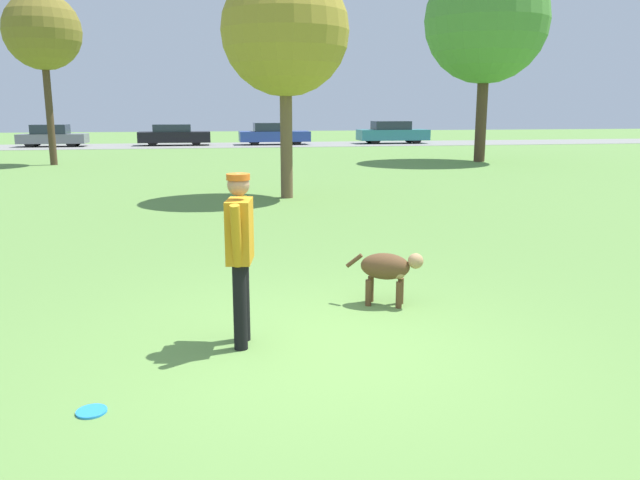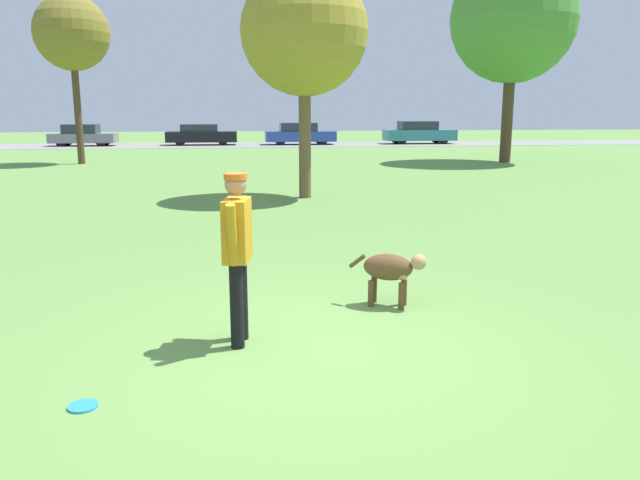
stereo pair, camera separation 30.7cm
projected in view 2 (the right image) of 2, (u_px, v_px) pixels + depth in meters
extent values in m
plane|color=#608C42|center=(309.00, 348.00, 5.93)|extent=(120.00, 120.00, 0.00)
cube|color=gray|center=(246.00, 145.00, 39.50)|extent=(120.00, 6.00, 0.01)
cylinder|color=black|center=(241.00, 298.00, 6.10)|extent=(0.15, 0.15, 0.83)
cylinder|color=black|center=(237.00, 306.00, 5.87)|extent=(0.15, 0.15, 0.83)
cube|color=#C68419|center=(237.00, 230.00, 5.84)|extent=(0.29, 0.46, 0.59)
cylinder|color=#C68419|center=(241.00, 225.00, 6.07)|extent=(0.13, 0.22, 0.59)
cylinder|color=#C68419|center=(232.00, 235.00, 5.60)|extent=(0.13, 0.22, 0.59)
sphere|color=#A87A5B|center=(236.00, 184.00, 5.75)|extent=(0.24, 0.24, 0.21)
cylinder|color=#D15B19|center=(235.00, 176.00, 5.73)|extent=(0.25, 0.25, 0.06)
ellipsoid|color=brown|center=(388.00, 267.00, 7.12)|extent=(0.64, 0.51, 0.30)
ellipsoid|color=tan|center=(401.00, 273.00, 7.09)|extent=(0.24, 0.26, 0.17)
sphere|color=tan|center=(419.00, 262.00, 7.01)|extent=(0.23, 0.23, 0.18)
cylinder|color=brown|center=(404.00, 292.00, 7.22)|extent=(0.09, 0.09, 0.31)
cylinder|color=brown|center=(401.00, 296.00, 7.06)|extent=(0.09, 0.09, 0.31)
cylinder|color=brown|center=(374.00, 290.00, 7.32)|extent=(0.09, 0.09, 0.31)
cylinder|color=brown|center=(371.00, 293.00, 7.16)|extent=(0.09, 0.09, 0.31)
cylinder|color=brown|center=(357.00, 261.00, 7.22)|extent=(0.20, 0.13, 0.18)
cylinder|color=#268CE5|center=(83.00, 406.00, 4.75)|extent=(0.23, 0.23, 0.02)
torus|color=#268CE5|center=(83.00, 406.00, 4.75)|extent=(0.23, 0.23, 0.02)
cylinder|color=brown|center=(305.00, 140.00, 15.75)|extent=(0.31, 0.31, 2.92)
sphere|color=olive|center=(304.00, 31.00, 15.21)|extent=(3.14, 3.14, 3.14)
cylinder|color=#4C3826|center=(507.00, 116.00, 26.32)|extent=(0.46, 0.46, 3.91)
sphere|color=#4C8938|center=(513.00, 19.00, 25.52)|extent=(5.12, 5.12, 5.12)
cylinder|color=#4C3826|center=(78.00, 114.00, 25.51)|extent=(0.28, 0.28, 4.10)
sphere|color=olive|center=(72.00, 33.00, 24.86)|extent=(2.97, 2.97, 2.97)
cube|color=slate|center=(84.00, 138.00, 38.31)|extent=(3.93, 1.75, 0.56)
cube|color=#232D38|center=(81.00, 129.00, 38.19)|extent=(2.06, 1.47, 0.56)
cylinder|color=black|center=(106.00, 140.00, 39.17)|extent=(0.60, 0.21, 0.60)
cylinder|color=black|center=(101.00, 142.00, 37.79)|extent=(0.60, 0.21, 0.60)
cylinder|color=black|center=(67.00, 141.00, 38.92)|extent=(0.60, 0.21, 0.60)
cylinder|color=black|center=(61.00, 142.00, 37.54)|extent=(0.60, 0.21, 0.60)
cube|color=black|center=(202.00, 137.00, 39.29)|extent=(4.39, 1.73, 0.65)
cube|color=#232D38|center=(199.00, 128.00, 39.16)|extent=(2.29, 1.48, 0.46)
cylinder|color=black|center=(223.00, 140.00, 40.23)|extent=(0.58, 0.20, 0.58)
cylinder|color=black|center=(223.00, 141.00, 38.80)|extent=(0.58, 0.20, 0.58)
cylinder|color=black|center=(182.00, 140.00, 39.87)|extent=(0.58, 0.20, 0.58)
cylinder|color=black|center=(180.00, 141.00, 38.45)|extent=(0.58, 0.20, 0.58)
cube|color=#284293|center=(300.00, 136.00, 39.85)|extent=(4.46, 1.79, 0.64)
cube|color=#232D38|center=(298.00, 127.00, 39.71)|extent=(2.33, 1.52, 0.53)
cylinder|color=black|center=(319.00, 139.00, 40.81)|extent=(0.61, 0.21, 0.61)
cylinder|color=black|center=(323.00, 140.00, 39.35)|extent=(0.61, 0.21, 0.61)
cylinder|color=black|center=(279.00, 139.00, 40.43)|extent=(0.61, 0.21, 0.61)
cylinder|color=black|center=(281.00, 141.00, 38.98)|extent=(0.61, 0.21, 0.61)
cube|color=teal|center=(419.00, 135.00, 40.84)|extent=(4.61, 1.78, 0.68)
cube|color=#232D38|center=(418.00, 125.00, 40.70)|extent=(2.40, 1.52, 0.55)
cylinder|color=black|center=(436.00, 138.00, 41.80)|extent=(0.65, 0.20, 0.65)
cylinder|color=black|center=(443.00, 139.00, 40.33)|extent=(0.65, 0.20, 0.65)
cylinder|color=black|center=(396.00, 138.00, 41.45)|extent=(0.65, 0.20, 0.65)
cylinder|color=black|center=(402.00, 139.00, 39.98)|extent=(0.65, 0.20, 0.65)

